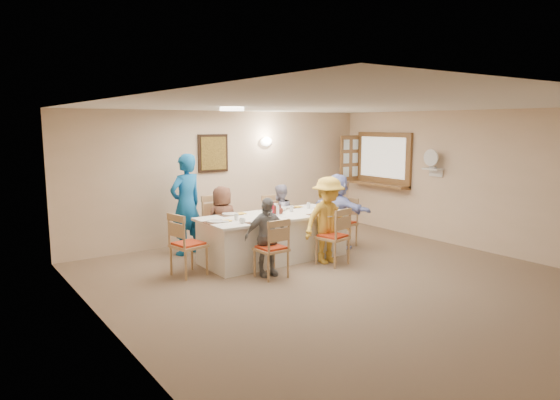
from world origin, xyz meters
TOP-DOWN VIEW (x-y plane):
  - ground at (0.00, 0.00)m, footprint 7.00×7.00m
  - room_walls at (0.00, 0.00)m, footprint 7.00×7.00m
  - wall_picture at (-0.30, 3.46)m, footprint 0.62×0.05m
  - wall_sconce at (0.90, 3.44)m, footprint 0.26×0.09m
  - ceiling_light at (-1.00, 1.50)m, footprint 0.36×0.36m
  - serving_hatch at (3.21, 2.40)m, footprint 0.06×1.50m
  - hatch_sill at (3.09, 2.40)m, footprint 0.30×1.50m
  - shutter_door at (2.95, 3.16)m, footprint 0.55×0.04m
  - fan_shelf at (3.13, 1.05)m, footprint 0.22×0.36m
  - desk_fan at (3.10, 1.05)m, footprint 0.30×0.30m
  - dining_table at (-0.12, 1.69)m, footprint 2.51×1.06m
  - chair_back_left at (-0.72, 2.49)m, footprint 0.50×0.50m
  - chair_back_right at (0.48, 2.49)m, footprint 0.51×0.51m
  - chair_front_left at (-0.72, 0.89)m, footprint 0.44×0.44m
  - chair_front_right at (0.48, 0.89)m, footprint 0.53×0.53m
  - chair_left_end at (-1.67, 1.69)m, footprint 0.54×0.54m
  - chair_right_end at (1.43, 1.69)m, footprint 0.50×0.50m
  - diner_back_left at (-0.72, 2.37)m, footprint 0.61×0.41m
  - diner_back_right at (0.48, 2.37)m, footprint 0.73×0.66m
  - diner_front_left at (-0.72, 1.01)m, footprint 0.80×0.54m
  - diner_front_right at (0.48, 1.01)m, footprint 0.96×0.61m
  - diner_right_end at (1.30, 1.69)m, footprint 1.38×0.75m
  - caregiver at (-1.17, 2.84)m, footprint 0.85×0.74m
  - placemat_fl at (-0.72, 1.27)m, footprint 0.32×0.24m
  - plate_fl at (-0.72, 1.27)m, footprint 0.23×0.23m
  - napkin_fl at (-0.54, 1.22)m, footprint 0.15×0.15m
  - placemat_fr at (0.48, 1.27)m, footprint 0.32×0.24m
  - plate_fr at (0.48, 1.27)m, footprint 0.23×0.23m
  - napkin_fr at (0.66, 1.22)m, footprint 0.14×0.14m
  - placemat_bl at (-0.72, 2.11)m, footprint 0.37×0.27m
  - plate_bl at (-0.72, 2.11)m, footprint 0.26×0.26m
  - napkin_bl at (-0.54, 2.06)m, footprint 0.15×0.15m
  - placemat_br at (0.48, 2.11)m, footprint 0.37×0.28m
  - plate_br at (0.48, 2.11)m, footprint 0.23×0.23m
  - napkin_br at (0.66, 2.06)m, footprint 0.14×0.14m
  - placemat_le at (-1.22, 1.69)m, footprint 0.34×0.26m
  - plate_le at (-1.22, 1.69)m, footprint 0.25×0.25m
  - napkin_le at (-1.04, 1.64)m, footprint 0.13×0.13m
  - placemat_re at (1.00, 1.69)m, footprint 0.36×0.27m
  - plate_re at (1.00, 1.69)m, footprint 0.25×0.25m
  - napkin_re at (1.18, 1.64)m, footprint 0.14×0.14m
  - teacup_a at (-0.92, 1.37)m, footprint 0.12×0.12m
  - teacup_b at (0.29, 2.23)m, footprint 0.09×0.09m
  - bowl_a at (-0.37, 1.42)m, footprint 0.37×0.37m
  - bowl_b at (0.20, 1.94)m, footprint 0.33×0.33m
  - condiment_ketchup at (-0.16, 1.69)m, footprint 0.13×0.13m
  - condiment_brown at (-0.09, 1.76)m, footprint 0.13×0.13m
  - condiment_malt at (0.01, 1.70)m, footprint 0.18×0.18m
  - drinking_glass at (-0.27, 1.74)m, footprint 0.06×0.06m

SIDE VIEW (x-z plane):
  - ground at x=0.00m, z-range 0.00..0.00m
  - dining_table at x=-0.12m, z-range 0.00..0.76m
  - chair_front_left at x=-0.72m, z-range 0.00..0.90m
  - chair_right_end at x=1.43m, z-range 0.00..0.90m
  - chair_back_right at x=0.48m, z-range 0.00..0.93m
  - chair_front_right at x=0.48m, z-range 0.00..0.94m
  - chair_left_end at x=-1.67m, z-range 0.00..0.96m
  - chair_back_left at x=-0.72m, z-range 0.00..1.03m
  - diner_back_right at x=0.48m, z-range 0.00..1.15m
  - diner_front_left at x=-0.72m, z-range 0.00..1.18m
  - diner_back_left at x=-0.72m, z-range 0.00..1.21m
  - diner_right_end at x=1.30m, z-range 0.00..1.36m
  - diner_front_right at x=0.48m, z-range 0.00..1.41m
  - placemat_fl at x=-0.72m, z-range 0.76..0.77m
  - placemat_fr at x=0.48m, z-range 0.76..0.77m
  - placemat_bl at x=-0.72m, z-range 0.76..0.77m
  - placemat_br at x=0.48m, z-range 0.76..0.77m
  - placemat_le at x=-1.22m, z-range 0.76..0.77m
  - placemat_re at x=1.00m, z-range 0.76..0.77m
  - napkin_fl at x=-0.54m, z-range 0.77..0.77m
  - napkin_fr at x=0.66m, z-range 0.77..0.77m
  - napkin_bl at x=-0.54m, z-range 0.77..0.77m
  - napkin_br at x=0.66m, z-range 0.77..0.77m
  - napkin_le at x=-1.04m, z-range 0.77..0.77m
  - napkin_re at x=1.18m, z-range 0.77..0.77m
  - plate_fl at x=-0.72m, z-range 0.77..0.78m
  - plate_fr at x=0.48m, z-range 0.77..0.78m
  - plate_bl at x=-0.72m, z-range 0.76..0.78m
  - plate_br at x=0.48m, z-range 0.77..0.78m
  - plate_le at x=-1.22m, z-range 0.77..0.78m
  - plate_re at x=1.00m, z-range 0.77..0.78m
  - bowl_a at x=-0.37m, z-range 0.76..0.81m
  - bowl_b at x=0.20m, z-range 0.76..0.82m
  - teacup_a at x=-0.92m, z-range 0.76..0.84m
  - teacup_b at x=0.29m, z-range 0.76..0.84m
  - drinking_glass at x=-0.27m, z-range 0.77..0.86m
  - condiment_malt at x=0.01m, z-range 0.76..0.91m
  - condiment_brown at x=-0.09m, z-range 0.76..0.97m
  - condiment_ketchup at x=-0.16m, z-range 0.76..0.97m
  - caregiver at x=-1.17m, z-range 0.00..1.75m
  - hatch_sill at x=3.09m, z-range 0.95..1.00m
  - fan_shelf at x=3.13m, z-range 1.39..1.41m
  - serving_hatch at x=3.21m, z-range 0.92..2.08m
  - shutter_door at x=2.95m, z-range 1.00..2.00m
  - room_walls at x=0.00m, z-range -1.99..5.01m
  - desk_fan at x=3.10m, z-range 1.41..1.69m
  - wall_picture at x=-0.30m, z-range 1.34..2.06m
  - wall_sconce at x=0.90m, z-range 1.81..1.99m
  - ceiling_light at x=-1.00m, z-range 2.45..2.50m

